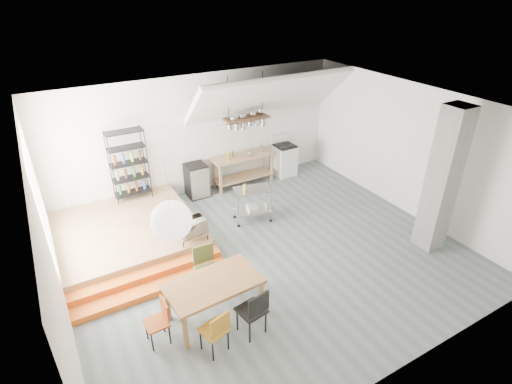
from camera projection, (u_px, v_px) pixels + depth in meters
floor at (267, 253)px, 8.70m from camera, size 8.00×8.00×0.00m
wall_back at (200, 135)px, 10.61m from camera, size 8.00×0.04×3.20m
wall_left at (49, 248)px, 6.19m from camera, size 0.04×7.00×3.20m
wall_right at (409, 150)px, 9.69m from camera, size 0.04×7.00×3.20m
ceiling at (270, 110)px, 7.18m from camera, size 8.00×7.00×0.02m
slope_ceiling at (270, 96)px, 10.49m from camera, size 4.40×1.44×1.32m
window_pane at (39, 196)px, 7.24m from camera, size 0.02×2.50×2.20m
platform at (127, 233)px, 9.04m from camera, size 3.00×3.00×0.40m
step_lower at (154, 289)px, 7.61m from camera, size 3.00×0.35×0.13m
step_upper at (148, 276)px, 7.85m from camera, size 3.00×0.35×0.27m
concrete_column at (442, 181)px, 8.24m from camera, size 0.50×0.50×3.20m
kitchen_counter at (243, 165)px, 11.29m from camera, size 1.80×0.60×0.91m
stove at (284, 159)px, 11.97m from camera, size 0.60×0.60×1.18m
pot_rack at (247, 121)px, 10.48m from camera, size 1.20×0.50×1.43m
wire_shelving at (129, 164)px, 9.63m from camera, size 0.88×0.38×1.80m
microwave_shelf at (192, 234)px, 8.40m from camera, size 0.60×0.40×0.16m
paper_lantern at (171, 221)px, 5.77m from camera, size 0.60×0.60×0.60m
dining_table at (214, 286)px, 6.78m from camera, size 1.64×0.98×0.76m
chair_mustard at (216, 329)px, 6.18m from camera, size 0.47×0.47×0.85m
chair_black at (254, 309)px, 6.48m from camera, size 0.49×0.49×0.93m
chair_olive at (206, 265)px, 7.48m from camera, size 0.44×0.44×0.93m
chair_red at (160, 318)px, 6.41m from camera, size 0.38×0.38×0.80m
rolling_cart at (252, 200)px, 9.62m from camera, size 0.96×0.68×0.87m
mini_fridge at (197, 180)px, 10.79m from camera, size 0.54×0.54×0.92m
microwave at (192, 227)px, 8.32m from camera, size 0.58×0.42×0.31m
bowl at (247, 154)px, 11.14m from camera, size 0.27×0.27×0.05m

